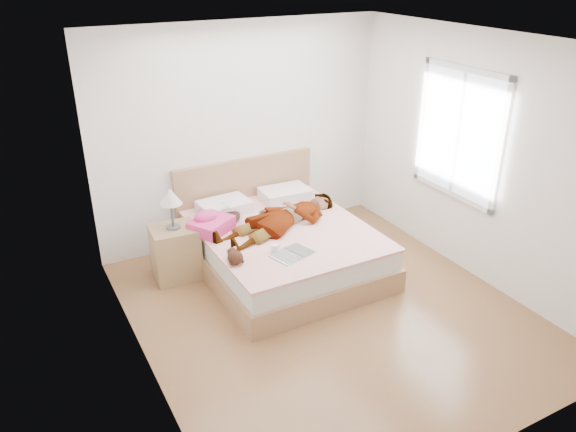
% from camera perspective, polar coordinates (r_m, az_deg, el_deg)
% --- Properties ---
extents(ground, '(4.00, 4.00, 0.00)m').
position_cam_1_polar(ground, '(5.70, 4.13, -9.60)').
color(ground, '#57311B').
rests_on(ground, ground).
extents(woman, '(1.76, 1.07, 0.23)m').
position_cam_1_polar(woman, '(6.20, -0.68, 0.13)').
color(woman, silver).
rests_on(woman, bed).
extents(hair, '(0.62, 0.70, 0.09)m').
position_cam_1_polar(hair, '(6.39, -7.09, 0.04)').
color(hair, black).
rests_on(hair, bed).
extents(phone, '(0.07, 0.11, 0.05)m').
position_cam_1_polar(phone, '(6.31, -6.40, 1.20)').
color(phone, silver).
rests_on(phone, bed).
extents(room_shell, '(4.00, 4.00, 4.00)m').
position_cam_1_polar(room_shell, '(6.31, 16.96, 8.00)').
color(room_shell, white).
rests_on(room_shell, ground).
extents(bed, '(1.80, 2.08, 1.00)m').
position_cam_1_polar(bed, '(6.32, -0.80, -2.85)').
color(bed, '#8E6241').
rests_on(bed, ground).
extents(towel, '(0.56, 0.53, 0.23)m').
position_cam_1_polar(towel, '(6.11, -7.93, -0.72)').
color(towel, '#E83F75').
rests_on(towel, bed).
extents(magazine, '(0.48, 0.38, 0.03)m').
position_cam_1_polar(magazine, '(5.62, 0.54, -3.84)').
color(magazine, white).
rests_on(magazine, bed).
extents(coffee_mug, '(0.12, 0.09, 0.09)m').
position_cam_1_polar(coffee_mug, '(5.65, -1.35, -3.28)').
color(coffee_mug, silver).
rests_on(coffee_mug, bed).
extents(plush_toy, '(0.17, 0.24, 0.13)m').
position_cam_1_polar(plush_toy, '(5.47, -5.43, -4.11)').
color(plush_toy, black).
rests_on(plush_toy, bed).
extents(nightstand, '(0.52, 0.47, 1.05)m').
position_cam_1_polar(nightstand, '(6.21, -11.38, -3.24)').
color(nightstand, olive).
rests_on(nightstand, ground).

